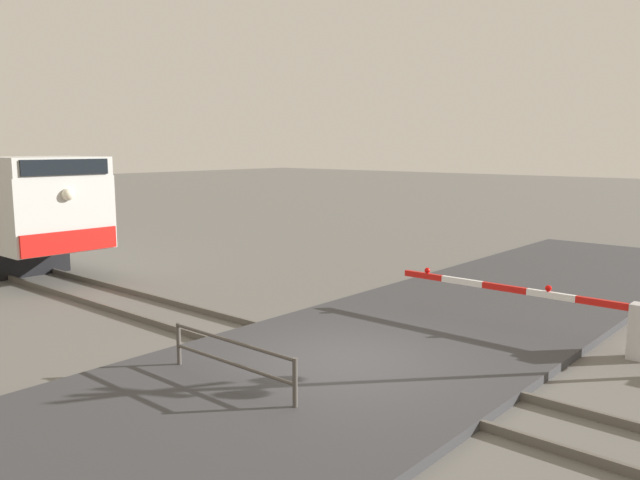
# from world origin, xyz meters

# --- Properties ---
(ground_plane) EXTENTS (160.00, 160.00, 0.00)m
(ground_plane) POSITION_xyz_m (0.00, 0.00, 0.00)
(ground_plane) COLOR #605E59
(rail_track_left) EXTENTS (0.08, 80.00, 0.15)m
(rail_track_left) POSITION_xyz_m (-0.72, 0.00, 0.07)
(rail_track_left) COLOR #59544C
(rail_track_left) RESTS_ON ground_plane
(rail_track_right) EXTENTS (0.08, 80.00, 0.15)m
(rail_track_right) POSITION_xyz_m (0.72, 0.00, 0.07)
(rail_track_right) COLOR #59544C
(rail_track_right) RESTS_ON ground_plane
(road_surface) EXTENTS (36.00, 6.27, 0.17)m
(road_surface) POSITION_xyz_m (0.00, 0.00, 0.08)
(road_surface) COLOR #38383A
(road_surface) RESTS_ON ground_plane
(crossing_gate) EXTENTS (0.36, 5.97, 1.22)m
(crossing_gate) POSITION_xyz_m (4.19, -3.20, 0.76)
(crossing_gate) COLOR silver
(crossing_gate) RESTS_ON ground_plane
(guard_railing) EXTENTS (0.08, 3.01, 0.95)m
(guard_railing) POSITION_xyz_m (-2.20, 0.71, 0.63)
(guard_railing) COLOR #4C4742
(guard_railing) RESTS_ON ground_plane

